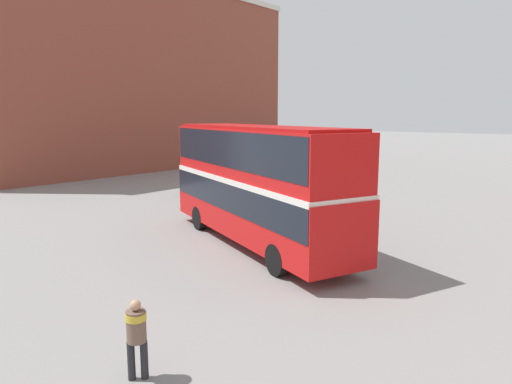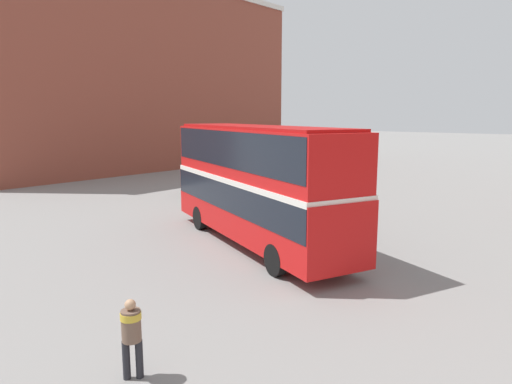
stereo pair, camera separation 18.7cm
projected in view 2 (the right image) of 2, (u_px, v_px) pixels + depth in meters
ground_plane at (289, 255)px, 16.31m from camera, size 240.00×240.00×0.00m
building_row_left at (142, 77)px, 42.69m from camera, size 8.86×32.19×16.81m
double_decker_bus at (256, 177)px, 17.25m from camera, size 10.81×6.26×4.54m
pedestrian_foreground at (131, 330)px, 8.51m from camera, size 0.55×0.55×1.58m
parked_car_side_street at (219, 183)px, 27.89m from camera, size 4.67×2.23×1.69m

